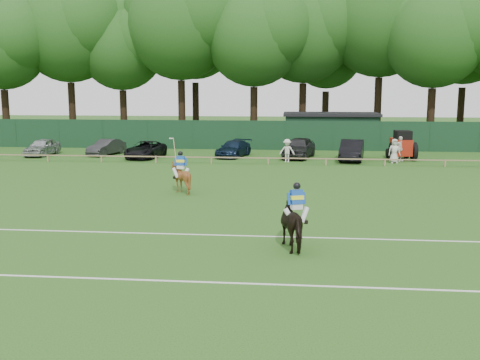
# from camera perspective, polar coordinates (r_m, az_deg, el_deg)

# --- Properties ---
(ground) EXTENTS (160.00, 160.00, 0.00)m
(ground) POSITION_cam_1_polar(r_m,az_deg,el_deg) (21.72, -2.10, -4.94)
(ground) COLOR #1E4C14
(ground) RESTS_ON ground
(horse_dark) EXTENTS (1.55, 2.24, 1.73)m
(horse_dark) POSITION_cam_1_polar(r_m,az_deg,el_deg) (18.95, 5.73, -4.44)
(horse_dark) COLOR black
(horse_dark) RESTS_ON ground
(horse_chestnut) EXTENTS (1.28, 1.44, 1.58)m
(horse_chestnut) POSITION_cam_1_polar(r_m,az_deg,el_deg) (28.85, -6.03, 0.24)
(horse_chestnut) COLOR brown
(horse_chestnut) RESTS_ON ground
(sedan_silver) EXTENTS (1.79, 4.01, 1.34)m
(sedan_silver) POSITION_cam_1_polar(r_m,az_deg,el_deg) (46.84, -19.46, 3.18)
(sedan_silver) COLOR #AFB1B5
(sedan_silver) RESTS_ON ground
(sedan_grey) EXTENTS (2.32, 3.97, 1.24)m
(sedan_grey) POSITION_cam_1_polar(r_m,az_deg,el_deg) (45.77, -13.42, 3.26)
(sedan_grey) COLOR #2E2E30
(sedan_grey) RESTS_ON ground
(suv_black) EXTENTS (2.60, 4.73, 1.25)m
(suv_black) POSITION_cam_1_polar(r_m,az_deg,el_deg) (43.35, -9.58, 3.06)
(suv_black) COLOR black
(suv_black) RESTS_ON ground
(sedan_navy) EXTENTS (2.82, 4.59, 1.24)m
(sedan_navy) POSITION_cam_1_polar(r_m,az_deg,el_deg) (43.39, -0.66, 3.20)
(sedan_navy) COLOR #111F36
(sedan_navy) RESTS_ON ground
(hatch_grey) EXTENTS (2.89, 4.94, 1.58)m
(hatch_grey) POSITION_cam_1_polar(r_m,az_deg,el_deg) (42.90, 6.01, 3.30)
(hatch_grey) COLOR #2B2A2C
(hatch_grey) RESTS_ON ground
(estate_black) EXTENTS (2.29, 4.77, 1.51)m
(estate_black) POSITION_cam_1_polar(r_m,az_deg,el_deg) (42.03, 11.28, 2.98)
(estate_black) COLOR black
(estate_black) RESTS_ON ground
(spectator_left) EXTENTS (1.11, 0.68, 1.66)m
(spectator_left) POSITION_cam_1_polar(r_m,az_deg,el_deg) (40.45, 4.81, 2.99)
(spectator_left) COLOR silver
(spectator_left) RESTS_ON ground
(spectator_mid) EXTENTS (1.15, 0.92, 1.83)m
(spectator_mid) POSITION_cam_1_polar(r_m,az_deg,el_deg) (42.24, 15.92, 3.06)
(spectator_mid) COLOR white
(spectator_mid) RESTS_ON ground
(spectator_right) EXTENTS (0.89, 0.63, 1.73)m
(spectator_right) POSITION_cam_1_polar(r_m,az_deg,el_deg) (41.23, 15.41, 2.86)
(spectator_right) COLOR silver
(spectator_right) RESTS_ON ground
(rider_dark) EXTENTS (0.92, 0.53, 1.41)m
(rider_dark) POSITION_cam_1_polar(r_m,az_deg,el_deg) (18.77, 5.78, -2.19)
(rider_dark) COLOR silver
(rider_dark) RESTS_ON ground
(rider_chestnut) EXTENTS (0.94, 0.58, 2.05)m
(rider_chestnut) POSITION_cam_1_polar(r_m,az_deg,el_deg) (28.73, -6.07, 1.67)
(rider_chestnut) COLOR silver
(rider_chestnut) RESTS_ON ground
(pitch_lines) EXTENTS (60.00, 5.10, 0.01)m
(pitch_lines) POSITION_cam_1_polar(r_m,az_deg,el_deg) (18.39, -3.57, -7.63)
(pitch_lines) COLOR silver
(pitch_lines) RESTS_ON ground
(pitch_rail) EXTENTS (62.10, 0.10, 0.50)m
(pitch_rail) POSITION_cam_1_polar(r_m,az_deg,el_deg) (39.26, 1.42, 2.26)
(pitch_rail) COLOR #997F5B
(pitch_rail) RESTS_ON ground
(perimeter_fence) EXTENTS (92.08, 0.08, 2.50)m
(perimeter_fence) POSITION_cam_1_polar(r_m,az_deg,el_deg) (48.10, 2.22, 4.57)
(perimeter_fence) COLOR #14351E
(perimeter_fence) RESTS_ON ground
(utility_shed) EXTENTS (8.40, 4.40, 3.04)m
(utility_shed) POSITION_cam_1_polar(r_m,az_deg,el_deg) (51.08, 9.19, 5.07)
(utility_shed) COLOR #14331E
(utility_shed) RESTS_ON ground
(tree_row) EXTENTS (96.00, 12.00, 21.00)m
(tree_row) POSITION_cam_1_polar(r_m,az_deg,el_deg) (56.10, 4.75, 3.97)
(tree_row) COLOR #26561C
(tree_row) RESTS_ON ground
(tractor) EXTENTS (1.94, 2.74, 2.19)m
(tractor) POSITION_cam_1_polar(r_m,az_deg,el_deg) (43.14, 16.09, 3.34)
(tractor) COLOR #A01F0E
(tractor) RESTS_ON ground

